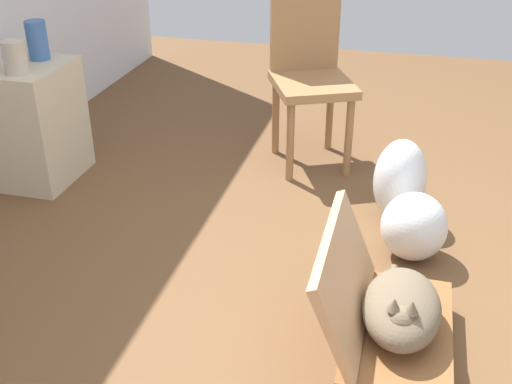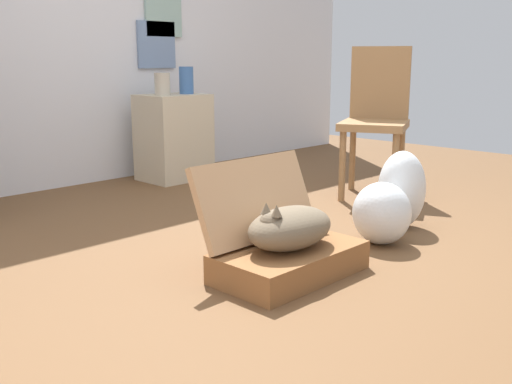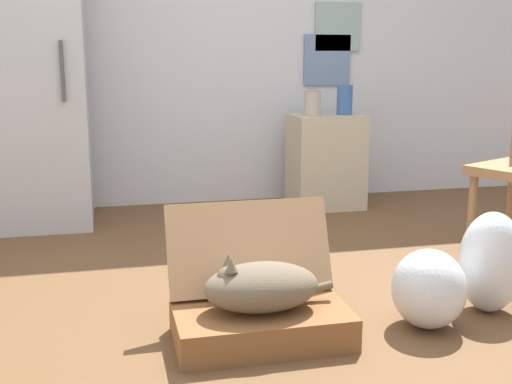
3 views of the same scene
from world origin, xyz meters
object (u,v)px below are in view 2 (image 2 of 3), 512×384
object	(u,v)px
plastic_bag_white	(382,213)
side_table	(174,137)
suitcase_base	(290,262)
vase_short	(186,80)
plastic_bag_clear	(402,190)
chair	(376,116)
vase_tall	(162,84)
cat	(289,228)

from	to	relation	value
plastic_bag_white	side_table	xyz separation A→B (m)	(0.30, 2.09, 0.17)
suitcase_base	vase_short	size ratio (longest dim) A/B	3.19
plastic_bag_clear	chair	bearing A→B (deg)	43.86
vase_tall	vase_short	distance (m)	0.25
vase_short	plastic_bag_clear	bearing A→B (deg)	-92.66
vase_tall	suitcase_base	bearing A→B (deg)	-113.02
plastic_bag_clear	plastic_bag_white	bearing A→B (deg)	-165.27
plastic_bag_white	plastic_bag_clear	distance (m)	0.35
vase_short	chair	world-z (taller)	chair
side_table	vase_short	size ratio (longest dim) A/B	3.18
plastic_bag_white	vase_tall	bearing A→B (deg)	85.03
plastic_bag_white	vase_short	xyz separation A→B (m)	(0.43, 2.07, 0.61)
cat	plastic_bag_white	size ratio (longest dim) A/B	1.62
suitcase_base	chair	xyz separation A→B (m)	(1.62, 0.64, 0.49)
side_table	vase_short	world-z (taller)	vase_short
suitcase_base	side_table	distance (m)	2.30
plastic_bag_clear	vase_tall	xyz separation A→B (m)	(-0.15, 1.96, 0.53)
cat	vase_short	distance (m)	2.39
suitcase_base	plastic_bag_clear	size ratio (longest dim) A/B	1.52
plastic_bag_clear	chair	xyz separation A→B (m)	(0.60, 0.58, 0.33)
cat	vase_tall	bearing A→B (deg)	66.84
cat	side_table	size ratio (longest dim) A/B	0.78
vase_short	chair	size ratio (longest dim) A/B	0.21
cat	chair	distance (m)	1.78
vase_short	plastic_bag_white	bearing A→B (deg)	-101.59
vase_short	chair	bearing A→B (deg)	-70.07
plastic_bag_clear	vase_tall	world-z (taller)	vase_tall
plastic_bag_clear	side_table	world-z (taller)	side_table
vase_tall	chair	world-z (taller)	chair
side_table	chair	size ratio (longest dim) A/B	0.65
suitcase_base	vase_short	distance (m)	2.43
plastic_bag_clear	vase_short	world-z (taller)	vase_short
vase_tall	vase_short	world-z (taller)	vase_short
side_table	suitcase_base	bearing A→B (deg)	-115.46
side_table	vase_short	bearing A→B (deg)	-9.15
vase_tall	plastic_bag_clear	bearing A→B (deg)	-85.50
vase_tall	chair	bearing A→B (deg)	-61.35
cat	vase_short	bearing A→B (deg)	61.46
chair	side_table	bearing A→B (deg)	178.73
side_table	vase_tall	size ratio (longest dim) A/B	3.98
cat	vase_short	world-z (taller)	vase_short
side_table	chair	world-z (taller)	chair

